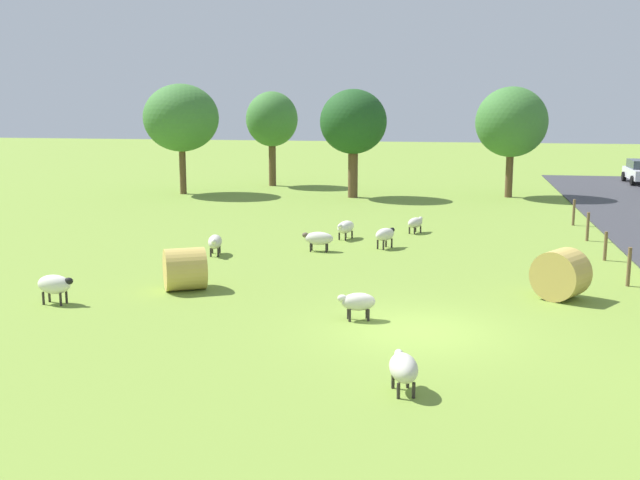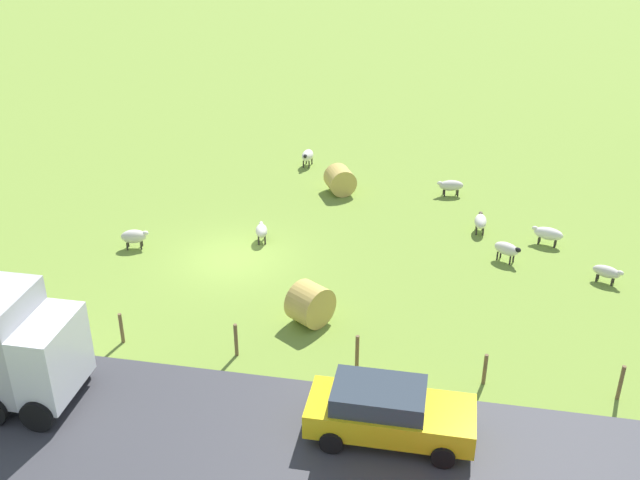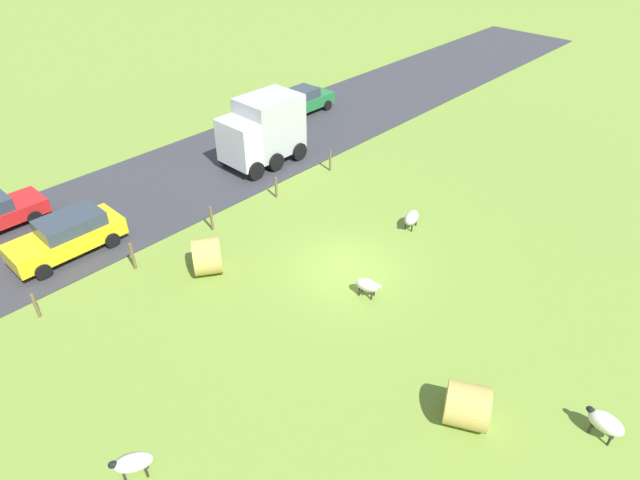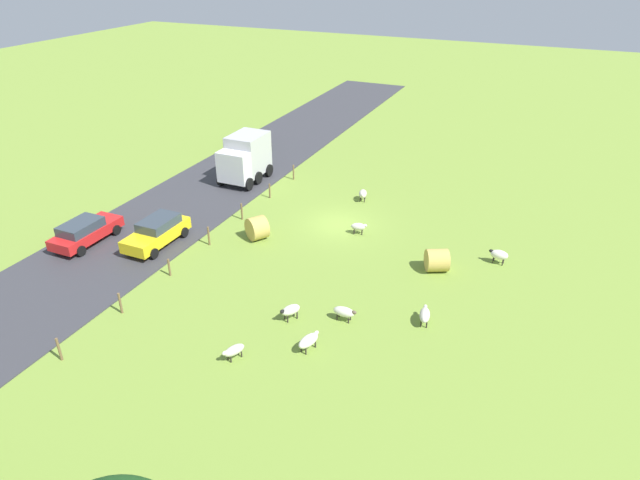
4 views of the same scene
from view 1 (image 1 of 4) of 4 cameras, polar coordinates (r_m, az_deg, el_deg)
ground_plane at (r=20.07m, az=7.15°, el=-6.60°), size 160.00×160.00×0.00m
sheep_0 at (r=29.26m, az=-7.67°, el=-0.13°), size 0.73×1.29×0.76m
sheep_1 at (r=32.26m, az=1.88°, el=0.94°), size 0.84×1.33×0.76m
sheep_2 at (r=30.38m, az=4.77°, el=0.40°), size 0.94×1.14×0.80m
sheep_3 at (r=20.74m, az=2.76°, el=-4.53°), size 1.07×0.71×0.74m
sheep_4 at (r=29.71m, az=-0.11°, el=0.11°), size 1.20×0.51×0.75m
sheep_5 at (r=33.91m, az=6.97°, el=1.26°), size 0.84×1.15×0.68m
sheep_6 at (r=23.52m, az=-18.79°, el=-3.09°), size 1.12×0.62×0.85m
sheep_7 at (r=15.89m, az=6.10°, el=-9.25°), size 0.80×1.17×0.81m
hay_bale_0 at (r=24.22m, az=-9.82°, el=-2.10°), size 1.67×1.70×1.29m
hay_bale_1 at (r=23.85m, az=17.14°, el=-2.41°), size 1.81×1.70×1.47m
tree_0 at (r=45.13m, az=2.44°, el=8.56°), size 3.82×3.82×6.20m
tree_1 at (r=46.49m, az=13.79°, el=8.33°), size 4.09×4.09×6.34m
tree_2 at (r=51.05m, az=-3.53°, el=8.75°), size 3.34×3.34×6.08m
tree_3 at (r=47.44m, az=-10.09°, el=8.75°), size 4.45×4.45×6.51m
fence_post_3 at (r=26.14m, az=21.60°, el=-1.83°), size 0.12×0.12×1.24m
fence_post_4 at (r=29.89m, az=20.09°, el=-0.42°), size 0.12×0.12×1.06m
fence_post_5 at (r=33.65m, az=18.94°, el=0.93°), size 0.12×0.12×1.18m
fence_post_6 at (r=37.45m, az=18.01°, el=1.93°), size 0.12×0.12×1.19m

